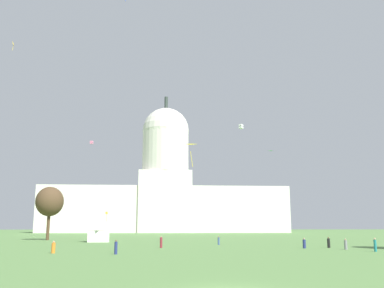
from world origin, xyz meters
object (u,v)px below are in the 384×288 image
object	(u,v)px
capitol_building	(165,190)
person_teal_edge_west	(375,245)
kite_gold_high	(13,44)
tree_west_mid	(50,202)
person_maroon_near_tree_east	(161,242)
person_denim_aisle_center	(219,241)
kite_green_mid	(271,151)
person_navy_mid_left	(116,248)
event_tent	(99,230)
person_orange_back_center	(53,248)
kite_pink_mid	(92,142)
person_grey_edge_east	(346,245)
person_black_mid_right	(329,243)
kite_white_mid	(241,126)
person_navy_lawn_far_left	(304,244)
kite_yellow_low	(191,148)
kite_orange_low	(107,214)

from	to	relation	value
capitol_building	person_teal_edge_west	bearing A→B (deg)	-81.29
kite_gold_high	tree_west_mid	bearing A→B (deg)	-8.05
tree_west_mid	person_maroon_near_tree_east	bearing A→B (deg)	-55.40
person_denim_aisle_center	kite_green_mid	world-z (taller)	kite_green_mid
person_teal_edge_west	person_navy_mid_left	bearing A→B (deg)	22.14
event_tent	person_maroon_near_tree_east	world-z (taller)	event_tent
person_orange_back_center	kite_pink_mid	xyz separation A→B (m)	(-13.39, 106.90, 33.65)
person_grey_edge_east	person_orange_back_center	xyz separation A→B (m)	(-38.75, -5.54, -0.01)
person_maroon_near_tree_east	tree_west_mid	bearing A→B (deg)	-71.51
person_navy_mid_left	person_denim_aisle_center	world-z (taller)	person_navy_mid_left
event_tent	person_black_mid_right	bearing A→B (deg)	-44.03
person_black_mid_right	kite_white_mid	world-z (taller)	kite_white_mid
person_grey_edge_east	person_black_mid_right	world-z (taller)	person_black_mid_right
person_grey_edge_east	person_denim_aisle_center	size ratio (longest dim) A/B	0.96
person_grey_edge_east	person_navy_lawn_far_left	xyz separation A→B (m)	(-4.75, 3.49, 0.01)
person_teal_edge_west	kite_gold_high	world-z (taller)	kite_gold_high
person_navy_mid_left	kite_pink_mid	size ratio (longest dim) A/B	1.32
kite_yellow_low	person_teal_edge_west	bearing A→B (deg)	160.73
tree_west_mid	person_orange_back_center	xyz separation A→B (m)	(13.35, -50.21, -8.23)
kite_white_mid	kite_orange_low	bearing A→B (deg)	7.97
person_black_mid_right	person_maroon_near_tree_east	distance (m)	25.22
person_black_mid_right	kite_yellow_low	distance (m)	25.24
kite_orange_low	person_denim_aisle_center	bearing A→B (deg)	136.77
person_navy_mid_left	person_navy_lawn_far_left	distance (m)	28.73
person_maroon_near_tree_east	person_orange_back_center	distance (m)	17.71
tree_west_mid	kite_orange_low	bearing A→B (deg)	84.72
person_denim_aisle_center	kite_white_mid	distance (m)	65.73
person_denim_aisle_center	capitol_building	bearing A→B (deg)	-22.68
person_navy_mid_left	person_orange_back_center	world-z (taller)	person_navy_mid_left
kite_gold_high	person_maroon_near_tree_east	bearing A→B (deg)	-86.93
person_black_mid_right	kite_gold_high	world-z (taller)	kite_gold_high
tree_west_mid	person_grey_edge_east	xyz separation A→B (m)	(52.10, -44.67, -8.22)
person_denim_aisle_center	kite_white_mid	size ratio (longest dim) A/B	0.99
person_maroon_near_tree_east	kite_orange_low	xyz separation A→B (m)	(-20.53, 101.10, 6.87)
kite_white_mid	kite_orange_low	xyz separation A→B (m)	(-45.46, 37.28, -26.44)
person_grey_edge_east	kite_white_mid	size ratio (longest dim) A/B	0.95
person_navy_lawn_far_left	person_orange_back_center	world-z (taller)	person_navy_lawn_far_left
person_navy_mid_left	kite_gold_high	bearing A→B (deg)	9.77
capitol_building	kite_pink_mid	size ratio (longest dim) A/B	98.62
capitol_building	person_navy_mid_left	distance (m)	167.97
kite_green_mid	person_teal_edge_west	bearing A→B (deg)	-105.80
kite_white_mid	kite_pink_mid	bearing A→B (deg)	16.13
person_maroon_near_tree_east	kite_yellow_low	world-z (taller)	kite_yellow_low
person_orange_back_center	kite_green_mid	distance (m)	121.76
person_grey_edge_east	kite_green_mid	world-z (taller)	kite_green_mid
person_navy_mid_left	kite_white_mid	xyz separation A→B (m)	(30.21, 78.40, 33.36)
person_navy_lawn_far_left	kite_orange_low	xyz separation A→B (m)	(-41.53, 104.10, 7.00)
capitol_building	person_denim_aisle_center	bearing A→B (deg)	-86.90
person_black_mid_right	person_teal_edge_west	distance (m)	10.16
person_teal_edge_west	kite_white_mid	xyz separation A→B (m)	(-2.41, 75.57, 33.31)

